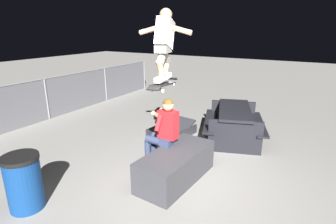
{
  "coord_description": "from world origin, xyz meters",
  "views": [
    {
      "loc": [
        -3.41,
        -1.78,
        2.51
      ],
      "look_at": [
        0.4,
        0.43,
        1.13
      ],
      "focal_mm": 28.56,
      "sensor_mm": 36.0,
      "label": 1
    }
  ],
  "objects_px": {
    "ledge_box_main": "(176,166)",
    "picnic_table_back": "(234,119)",
    "skater_airborne": "(164,41)",
    "person_sitting_on_ledge": "(163,130)",
    "kicker_ramp": "(172,132)",
    "skateboard": "(163,84)",
    "trash_bin": "(24,182)"
  },
  "relations": [
    {
      "from": "ledge_box_main",
      "to": "skater_airborne",
      "type": "xyz_separation_m",
      "value": [
        0.18,
        0.33,
        2.05
      ]
    },
    {
      "from": "skater_airborne",
      "to": "picnic_table_back",
      "type": "bearing_deg",
      "value": -17.36
    },
    {
      "from": "kicker_ramp",
      "to": "trash_bin",
      "type": "bearing_deg",
      "value": 172.2
    },
    {
      "from": "person_sitting_on_ledge",
      "to": "kicker_ramp",
      "type": "distance_m",
      "value": 1.78
    },
    {
      "from": "skateboard",
      "to": "picnic_table_back",
      "type": "relative_size",
      "value": 0.51
    },
    {
      "from": "ledge_box_main",
      "to": "skater_airborne",
      "type": "distance_m",
      "value": 2.08
    },
    {
      "from": "skater_airborne",
      "to": "trash_bin",
      "type": "bearing_deg",
      "value": 148.49
    },
    {
      "from": "person_sitting_on_ledge",
      "to": "kicker_ramp",
      "type": "relative_size",
      "value": 1.17
    },
    {
      "from": "person_sitting_on_ledge",
      "to": "kicker_ramp",
      "type": "height_order",
      "value": "person_sitting_on_ledge"
    },
    {
      "from": "person_sitting_on_ledge",
      "to": "trash_bin",
      "type": "relative_size",
      "value": 1.65
    },
    {
      "from": "ledge_box_main",
      "to": "picnic_table_back",
      "type": "xyz_separation_m",
      "value": [
        2.24,
        -0.32,
        0.23
      ]
    },
    {
      "from": "kicker_ramp",
      "to": "trash_bin",
      "type": "xyz_separation_m",
      "value": [
        -3.47,
        0.47,
        0.34
      ]
    },
    {
      "from": "ledge_box_main",
      "to": "picnic_table_back",
      "type": "relative_size",
      "value": 0.76
    },
    {
      "from": "skateboard",
      "to": "picnic_table_back",
      "type": "height_order",
      "value": "skateboard"
    },
    {
      "from": "skater_airborne",
      "to": "kicker_ramp",
      "type": "relative_size",
      "value": 0.96
    },
    {
      "from": "skateboard",
      "to": "kicker_ramp",
      "type": "xyz_separation_m",
      "value": [
        1.59,
        0.72,
        -1.55
      ]
    },
    {
      "from": "ledge_box_main",
      "to": "skateboard",
      "type": "xyz_separation_m",
      "value": [
        0.12,
        0.32,
        1.36
      ]
    },
    {
      "from": "skater_airborne",
      "to": "kicker_ramp",
      "type": "height_order",
      "value": "skater_airborne"
    },
    {
      "from": "picnic_table_back",
      "to": "skater_airborne",
      "type": "bearing_deg",
      "value": 162.64
    },
    {
      "from": "ledge_box_main",
      "to": "skateboard",
      "type": "relative_size",
      "value": 1.5
    },
    {
      "from": "person_sitting_on_ledge",
      "to": "trash_bin",
      "type": "distance_m",
      "value": 2.29
    },
    {
      "from": "ledge_box_main",
      "to": "person_sitting_on_ledge",
      "type": "bearing_deg",
      "value": 61.57
    },
    {
      "from": "trash_bin",
      "to": "ledge_box_main",
      "type": "bearing_deg",
      "value": -40.8
    },
    {
      "from": "ledge_box_main",
      "to": "skater_airborne",
      "type": "relative_size",
      "value": 1.39
    },
    {
      "from": "person_sitting_on_ledge",
      "to": "picnic_table_back",
      "type": "xyz_separation_m",
      "value": [
        2.04,
        -0.7,
        -0.27
      ]
    },
    {
      "from": "picnic_table_back",
      "to": "ledge_box_main",
      "type": "bearing_deg",
      "value": 172.01
    },
    {
      "from": "person_sitting_on_ledge",
      "to": "picnic_table_back",
      "type": "distance_m",
      "value": 2.17
    },
    {
      "from": "ledge_box_main",
      "to": "skateboard",
      "type": "height_order",
      "value": "skateboard"
    },
    {
      "from": "ledge_box_main",
      "to": "skater_airborne",
      "type": "height_order",
      "value": "skater_airborne"
    },
    {
      "from": "skateboard",
      "to": "skater_airborne",
      "type": "relative_size",
      "value": 0.93
    },
    {
      "from": "kicker_ramp",
      "to": "skater_airborne",
      "type": "bearing_deg",
      "value": -155.11
    },
    {
      "from": "person_sitting_on_ledge",
      "to": "skater_airborne",
      "type": "height_order",
      "value": "skater_airborne"
    }
  ]
}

